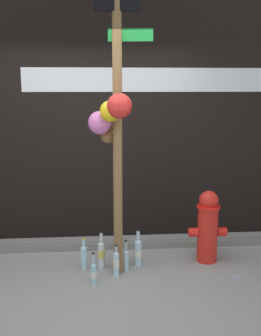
{
  "coord_description": "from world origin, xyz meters",
  "views": [
    {
      "loc": [
        0.06,
        -3.61,
        1.97
      ],
      "look_at": [
        0.38,
        0.43,
        1.15
      ],
      "focal_mm": 43.19,
      "sensor_mm": 36.0,
      "label": 1
    }
  ],
  "objects_px": {
    "bottle_4": "(102,253)",
    "fire_hydrant": "(208,226)",
    "memorial_post": "(114,103)",
    "bottle_1": "(94,273)",
    "bottle_3": "(126,259)",
    "bottle_2": "(116,263)",
    "bottle_0": "(138,251)",
    "bottle_6": "(119,254)",
    "bottle_5": "(84,256)"
  },
  "relations": [
    {
      "from": "bottle_0",
      "to": "memorial_post",
      "type": "bearing_deg",
      "value": -142.89
    },
    {
      "from": "bottle_4",
      "to": "bottle_5",
      "type": "bearing_deg",
      "value": -178.69
    },
    {
      "from": "fire_hydrant",
      "to": "bottle_0",
      "type": "bearing_deg",
      "value": -176.18
    },
    {
      "from": "bottle_2",
      "to": "bottle_5",
      "type": "distance_m",
      "value": 0.4
    },
    {
      "from": "bottle_1",
      "to": "bottle_2",
      "type": "distance_m",
      "value": 0.28
    },
    {
      "from": "memorial_post",
      "to": "bottle_0",
      "type": "height_order",
      "value": "memorial_post"
    },
    {
      "from": "bottle_5",
      "to": "bottle_1",
      "type": "bearing_deg",
      "value": -72.78
    },
    {
      "from": "bottle_2",
      "to": "bottle_3",
      "type": "relative_size",
      "value": 1.0
    },
    {
      "from": "bottle_0",
      "to": "bottle_2",
      "type": "height_order",
      "value": "bottle_0"
    },
    {
      "from": "bottle_2",
      "to": "bottle_3",
      "type": "xyz_separation_m",
      "value": [
        0.11,
        0.13,
        -0.01
      ]
    },
    {
      "from": "bottle_1",
      "to": "bottle_5",
      "type": "bearing_deg",
      "value": 107.22
    },
    {
      "from": "memorial_post",
      "to": "bottle_3",
      "type": "distance_m",
      "value": 1.68
    },
    {
      "from": "memorial_post",
      "to": "bottle_1",
      "type": "xyz_separation_m",
      "value": [
        -0.22,
        -0.21,
        -1.69
      ]
    },
    {
      "from": "memorial_post",
      "to": "bottle_3",
      "type": "xyz_separation_m",
      "value": [
        0.12,
        0.08,
        -1.68
      ]
    },
    {
      "from": "fire_hydrant",
      "to": "bottle_1",
      "type": "xyz_separation_m",
      "value": [
        -1.28,
        -0.46,
        -0.3
      ]
    },
    {
      "from": "fire_hydrant",
      "to": "bottle_3",
      "type": "height_order",
      "value": "fire_hydrant"
    },
    {
      "from": "bottle_1",
      "to": "bottle_4",
      "type": "xyz_separation_m",
      "value": [
        0.08,
        0.36,
        0.05
      ]
    },
    {
      "from": "bottle_2",
      "to": "fire_hydrant",
      "type": "bearing_deg",
      "value": 16.1
    },
    {
      "from": "memorial_post",
      "to": "bottle_2",
      "type": "height_order",
      "value": "memorial_post"
    },
    {
      "from": "bottle_1",
      "to": "bottle_6",
      "type": "distance_m",
      "value": 0.45
    },
    {
      "from": "bottle_5",
      "to": "bottle_6",
      "type": "height_order",
      "value": "bottle_6"
    },
    {
      "from": "bottle_1",
      "to": "bottle_3",
      "type": "bearing_deg",
      "value": 39.55
    },
    {
      "from": "fire_hydrant",
      "to": "bottle_4",
      "type": "height_order",
      "value": "fire_hydrant"
    },
    {
      "from": "bottle_1",
      "to": "bottle_3",
      "type": "relative_size",
      "value": 0.97
    },
    {
      "from": "fire_hydrant",
      "to": "bottle_6",
      "type": "xyz_separation_m",
      "value": [
        -1.01,
        -0.11,
        -0.26
      ]
    },
    {
      "from": "bottle_4",
      "to": "bottle_1",
      "type": "bearing_deg",
      "value": -102.84
    },
    {
      "from": "bottle_2",
      "to": "bottle_3",
      "type": "distance_m",
      "value": 0.17
    },
    {
      "from": "bottle_6",
      "to": "fire_hydrant",
      "type": "bearing_deg",
      "value": 6.11
    },
    {
      "from": "fire_hydrant",
      "to": "bottle_0",
      "type": "distance_m",
      "value": 0.84
    },
    {
      "from": "bottle_3",
      "to": "memorial_post",
      "type": "bearing_deg",
      "value": -147.33
    },
    {
      "from": "bottle_0",
      "to": "bottle_1",
      "type": "relative_size",
      "value": 1.25
    },
    {
      "from": "fire_hydrant",
      "to": "bottle_1",
      "type": "height_order",
      "value": "fire_hydrant"
    },
    {
      "from": "bottle_2",
      "to": "bottle_6",
      "type": "bearing_deg",
      "value": 77.67
    },
    {
      "from": "fire_hydrant",
      "to": "bottle_6",
      "type": "height_order",
      "value": "fire_hydrant"
    },
    {
      "from": "memorial_post",
      "to": "bottle_6",
      "type": "bearing_deg",
      "value": 69.44
    },
    {
      "from": "fire_hydrant",
      "to": "bottle_4",
      "type": "distance_m",
      "value": 1.23
    },
    {
      "from": "bottle_1",
      "to": "bottle_2",
      "type": "xyz_separation_m",
      "value": [
        0.23,
        0.16,
        0.02
      ]
    },
    {
      "from": "bottle_4",
      "to": "bottle_0",
      "type": "bearing_deg",
      "value": 6.85
    },
    {
      "from": "memorial_post",
      "to": "bottle_2",
      "type": "relative_size",
      "value": 8.74
    },
    {
      "from": "memorial_post",
      "to": "bottle_2",
      "type": "distance_m",
      "value": 1.66
    },
    {
      "from": "bottle_0",
      "to": "bottle_1",
      "type": "height_order",
      "value": "bottle_0"
    },
    {
      "from": "bottle_1",
      "to": "memorial_post",
      "type": "bearing_deg",
      "value": 42.87
    },
    {
      "from": "bottle_3",
      "to": "bottle_4",
      "type": "bearing_deg",
      "value": 164.16
    },
    {
      "from": "bottle_0",
      "to": "bottle_2",
      "type": "bearing_deg",
      "value": -135.53
    },
    {
      "from": "bottle_3",
      "to": "bottle_1",
      "type": "bearing_deg",
      "value": -140.45
    },
    {
      "from": "memorial_post",
      "to": "bottle_4",
      "type": "relative_size",
      "value": 7.13
    },
    {
      "from": "memorial_post",
      "to": "bottle_5",
      "type": "bearing_deg",
      "value": 155.82
    },
    {
      "from": "bottle_6",
      "to": "bottle_2",
      "type": "bearing_deg",
      "value": -102.33
    },
    {
      "from": "bottle_4",
      "to": "fire_hydrant",
      "type": "bearing_deg",
      "value": 4.85
    },
    {
      "from": "bottle_1",
      "to": "bottle_4",
      "type": "relative_size",
      "value": 0.79
    }
  ]
}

